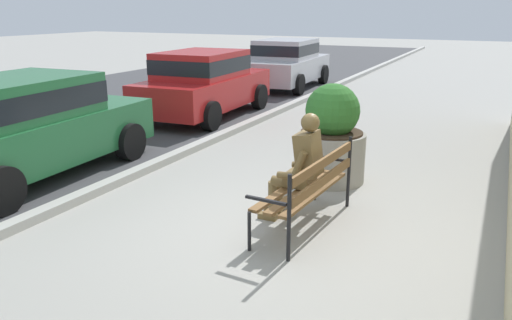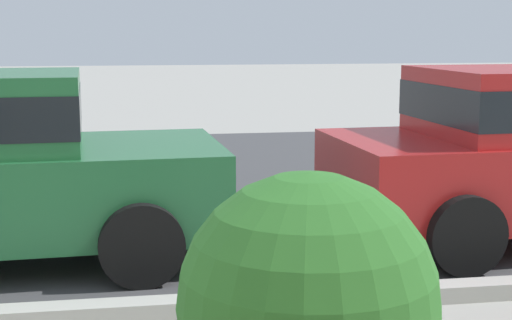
# 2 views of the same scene
# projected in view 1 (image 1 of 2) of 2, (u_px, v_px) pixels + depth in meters

# --- Properties ---
(ground_plane) EXTENTS (80.00, 80.00, 0.00)m
(ground_plane) POSITION_uv_depth(u_px,v_px,m) (288.00, 228.00, 6.09)
(ground_plane) COLOR #9E9B93
(curb_stone) EXTENTS (60.00, 0.20, 0.12)m
(curb_stone) POSITION_uv_depth(u_px,v_px,m) (101.00, 188.00, 7.29)
(curb_stone) COLOR #B2AFA8
(curb_stone) RESTS_ON ground
(park_bench) EXTENTS (1.83, 0.65, 0.95)m
(park_bench) POSITION_uv_depth(u_px,v_px,m) (310.00, 185.00, 5.96)
(park_bench) COLOR brown
(park_bench) RESTS_ON ground
(bronze_statue_seated) EXTENTS (0.63, 0.76, 1.37)m
(bronze_statue_seated) POSITION_uv_depth(u_px,v_px,m) (297.00, 169.00, 6.12)
(bronze_statue_seated) COLOR brown
(bronze_statue_seated) RESTS_ON ground
(concrete_planter) EXTENTS (1.03, 1.03, 1.48)m
(concrete_planter) POSITION_uv_depth(u_px,v_px,m) (331.00, 139.00, 7.60)
(concrete_planter) COLOR gray
(concrete_planter) RESTS_ON ground
(parked_car_green) EXTENTS (4.18, 2.07, 1.56)m
(parked_car_green) POSITION_uv_depth(u_px,v_px,m) (25.00, 124.00, 7.71)
(parked_car_green) COLOR #236638
(parked_car_green) RESTS_ON ground
(parked_car_red) EXTENTS (4.18, 2.07, 1.56)m
(parked_car_red) POSITION_uv_depth(u_px,v_px,m) (204.00, 82.00, 12.15)
(parked_car_red) COLOR #B21E1E
(parked_car_red) RESTS_ON ground
(parked_car_silver) EXTENTS (4.18, 2.07, 1.56)m
(parked_car_silver) POSITION_uv_depth(u_px,v_px,m) (287.00, 62.00, 16.58)
(parked_car_silver) COLOR #B7B7BC
(parked_car_silver) RESTS_ON ground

